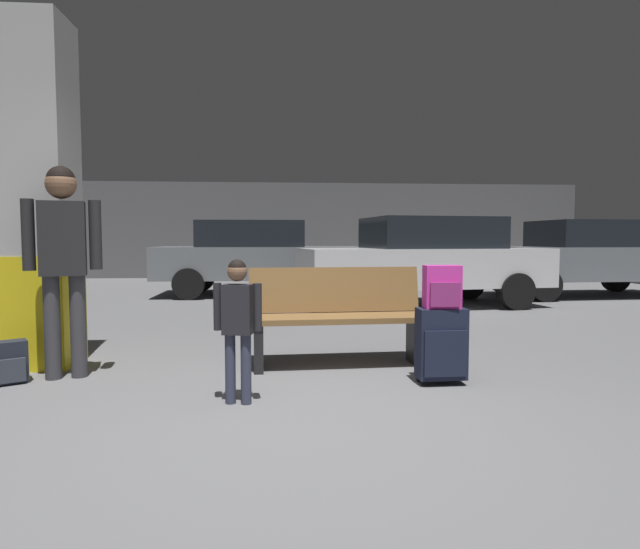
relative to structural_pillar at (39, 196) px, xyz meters
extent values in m
cube|color=slate|center=(2.26, 2.20, -1.59)|extent=(18.00, 18.00, 0.10)
cube|color=#565658|center=(2.26, 11.06, -0.14)|extent=(18.00, 0.12, 2.80)
cube|color=yellow|center=(0.00, 0.00, -1.04)|extent=(0.57, 0.57, 1.00)
cube|color=#B2B2B2|center=(0.00, 0.00, 0.51)|extent=(0.56, 0.56, 2.10)
cube|color=brown|center=(2.67, -0.27, -1.10)|extent=(1.62, 0.52, 0.05)
cube|color=brown|center=(2.66, -0.02, -0.86)|extent=(1.60, 0.19, 0.42)
cube|color=black|center=(1.95, -0.31, -1.33)|extent=(0.10, 0.40, 0.41)
cube|color=black|center=(3.39, -0.24, -1.33)|extent=(0.10, 0.40, 0.41)
cube|color=#191E33|center=(3.42, -0.90, -1.21)|extent=(0.38, 0.21, 0.56)
cube|color=#191E33|center=(3.42, -1.01, -1.27)|extent=(0.34, 0.03, 0.36)
cube|color=#A5A5AA|center=(3.41, -0.82, -0.95)|extent=(0.14, 0.03, 0.02)
cylinder|color=black|center=(3.25, -0.82, -1.52)|extent=(0.02, 0.04, 0.04)
cylinder|color=black|center=(3.57, -0.81, -1.52)|extent=(0.02, 0.04, 0.04)
cube|color=#D833A5|center=(3.42, -0.90, -0.76)|extent=(0.29, 0.17, 0.34)
cube|color=#8E2B70|center=(3.41, -0.99, -0.81)|extent=(0.23, 0.04, 0.19)
cylinder|color=black|center=(3.42, -0.90, -0.61)|extent=(0.06, 0.03, 0.02)
cylinder|color=#33384C|center=(1.90, -1.31, -1.29)|extent=(0.07, 0.07, 0.49)
cylinder|color=#33384C|center=(1.79, -1.29, -1.29)|extent=(0.07, 0.07, 0.49)
cube|color=#232328|center=(1.85, -1.30, -0.87)|extent=(0.22, 0.16, 0.35)
cylinder|color=#232328|center=(1.99, -1.33, -0.86)|extent=(0.06, 0.06, 0.33)
cylinder|color=#232328|center=(1.71, -1.27, -0.86)|extent=(0.06, 0.06, 0.33)
sphere|color=brown|center=(1.85, -1.30, -0.61)|extent=(0.14, 0.14, 0.14)
sphere|color=black|center=(1.85, -1.30, -0.59)|extent=(0.13, 0.13, 0.13)
cylinder|color=#E5D84C|center=(1.80, -1.19, -0.86)|extent=(0.06, 0.06, 0.10)
cylinder|color=red|center=(1.80, -1.19, -0.78)|extent=(0.01, 0.01, 0.06)
cylinder|color=#38383D|center=(0.47, -0.46, -1.11)|extent=(0.13, 0.13, 0.85)
cylinder|color=#38383D|center=(0.28, -0.51, -1.11)|extent=(0.13, 0.13, 0.85)
cube|color=#232326|center=(0.37, -0.48, -0.38)|extent=(0.39, 0.29, 0.60)
cylinder|color=#232326|center=(0.61, -0.42, -0.35)|extent=(0.10, 0.10, 0.57)
cylinder|color=#232326|center=(0.14, -0.55, -0.35)|extent=(0.10, 0.10, 0.57)
sphere|color=brown|center=(0.37, -0.48, 0.06)|extent=(0.24, 0.24, 0.24)
sphere|color=black|center=(0.37, -0.48, 0.09)|extent=(0.22, 0.22, 0.22)
cube|color=#1E232D|center=(-0.02, -0.63, -1.37)|extent=(0.32, 0.28, 0.34)
cube|color=#333842|center=(0.03, -0.71, -1.42)|extent=(0.21, 0.15, 0.19)
cylinder|color=black|center=(-0.02, -0.63, -1.21)|extent=(0.06, 0.05, 0.02)
cube|color=silver|center=(4.58, 4.00, -0.87)|extent=(4.29, 2.25, 0.64)
cube|color=black|center=(4.73, 4.02, -0.29)|extent=(2.29, 1.81, 0.52)
cylinder|color=black|center=(3.40, 3.03, -1.24)|extent=(0.62, 0.28, 0.60)
cylinder|color=black|center=(3.18, 4.62, -1.24)|extent=(0.62, 0.28, 0.60)
cylinder|color=black|center=(5.98, 3.39, -1.24)|extent=(0.62, 0.28, 0.60)
cylinder|color=black|center=(5.76, 4.97, -1.24)|extent=(0.62, 0.28, 0.60)
cube|color=slate|center=(8.25, 5.30, -0.87)|extent=(4.19, 1.94, 0.64)
cube|color=black|center=(8.40, 5.31, -0.29)|extent=(2.19, 1.66, 0.52)
cylinder|color=black|center=(7.00, 4.42, -1.24)|extent=(0.61, 0.23, 0.60)
cylinder|color=black|center=(6.90, 6.02, -1.24)|extent=(0.61, 0.23, 0.60)
cylinder|color=black|center=(9.50, 6.17, -1.24)|extent=(0.61, 0.23, 0.60)
cube|color=slate|center=(1.75, 6.05, -0.87)|extent=(4.10, 1.70, 0.64)
cube|color=black|center=(1.60, 6.05, -0.29)|extent=(2.10, 1.54, 0.52)
cylinder|color=black|center=(3.04, 6.85, -1.24)|extent=(0.60, 0.20, 0.60)
cylinder|color=black|center=(3.05, 5.25, -1.24)|extent=(0.60, 0.20, 0.60)
cylinder|color=black|center=(0.44, 6.85, -1.24)|extent=(0.60, 0.20, 0.60)
cylinder|color=black|center=(0.45, 5.25, -1.24)|extent=(0.60, 0.20, 0.60)
camera|label=1|loc=(2.12, -5.05, -0.38)|focal=30.31mm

